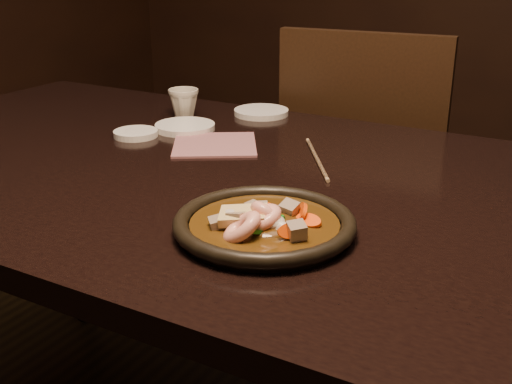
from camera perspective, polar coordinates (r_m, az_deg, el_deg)
The scene contains 10 objects.
table at distance 1.21m, azimuth -5.05°, elevation -1.03°, with size 1.60×0.90×0.75m.
chair at distance 1.80m, azimuth 9.93°, elevation 0.65°, with size 0.48×0.48×0.94m.
plate at distance 0.90m, azimuth 0.76°, elevation -2.94°, with size 0.26×0.26×0.03m.
stirfry at distance 0.89m, azimuth 0.57°, elevation -2.70°, with size 0.15×0.15×0.06m.
soy_dish at distance 1.38m, azimuth -10.64°, elevation 5.13°, with size 0.09×0.09×0.01m, color white.
saucer_left at distance 1.54m, azimuth 0.47°, elevation 7.12°, with size 0.13×0.13×0.01m, color white.
saucer_right at distance 1.42m, azimuth -6.33°, elevation 5.79°, with size 0.13×0.13×0.01m, color white.
tea_cup at distance 1.52m, azimuth -6.44°, elevation 7.96°, with size 0.07×0.07×0.07m, color beige.
chopsticks at distance 1.21m, azimuth 5.43°, elevation 2.98°, with size 0.14×0.21×0.01m.
napkin at distance 1.30m, azimuth -3.69°, elevation 4.23°, with size 0.16×0.16×0.00m, color #945B61.
Camera 1 is at (0.64, -0.92, 1.13)m, focal length 45.00 mm.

